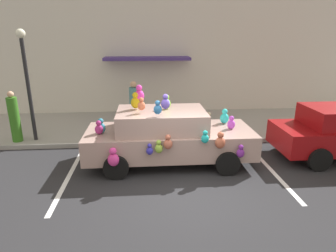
{
  "coord_description": "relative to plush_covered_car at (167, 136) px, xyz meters",
  "views": [
    {
      "loc": [
        -0.85,
        -5.96,
        3.53
      ],
      "look_at": [
        -0.19,
        2.29,
        0.9
      ],
      "focal_mm": 30.99,
      "sensor_mm": 36.0,
      "label": 1
    }
  ],
  "objects": [
    {
      "name": "ground_plane",
      "position": [
        0.26,
        -1.68,
        -0.81
      ],
      "size": [
        60.0,
        60.0,
        0.0
      ],
      "primitive_type": "plane",
      "color": "#262628"
    },
    {
      "name": "sidewalk",
      "position": [
        0.26,
        3.32,
        -0.73
      ],
      "size": [
        24.0,
        4.0,
        0.15
      ],
      "primitive_type": "cube",
      "color": "gray",
      "rests_on": "ground"
    },
    {
      "name": "storefront_building",
      "position": [
        0.25,
        5.47,
        2.39
      ],
      "size": [
        24.0,
        1.25,
        6.4
      ],
      "color": "beige",
      "rests_on": "ground"
    },
    {
      "name": "parking_stripe_front",
      "position": [
        2.78,
        -0.68,
        -0.8
      ],
      "size": [
        0.12,
        3.6,
        0.01
      ],
      "primitive_type": "cube",
      "color": "silver",
      "rests_on": "ground"
    },
    {
      "name": "parking_stripe_rear",
      "position": [
        -2.62,
        -0.68,
        -0.8
      ],
      "size": [
        0.12,
        3.6,
        0.01
      ],
      "primitive_type": "cube",
      "color": "silver",
      "rests_on": "ground"
    },
    {
      "name": "plush_covered_car",
      "position": [
        0.0,
        0.0,
        0.0
      ],
      "size": [
        4.63,
        2.13,
        2.21
      ],
      "color": "#A5867B",
      "rests_on": "ground"
    },
    {
      "name": "teddy_bear_on_sidewalk",
      "position": [
        1.49,
        1.87,
        -0.28
      ],
      "size": [
        0.42,
        0.35,
        0.81
      ],
      "color": "beige",
      "rests_on": "sidewalk"
    },
    {
      "name": "street_lamp_post",
      "position": [
        -4.29,
        1.82,
        1.54
      ],
      "size": [
        0.28,
        0.28,
        3.54
      ],
      "color": "black",
      "rests_on": "sidewalk"
    },
    {
      "name": "pedestrian_near_shopfront",
      "position": [
        -4.83,
        1.73,
        0.12
      ],
      "size": [
        0.32,
        0.32,
        1.67
      ],
      "color": "#336F1D",
      "rests_on": "sidewalk"
    },
    {
      "name": "pedestrian_walking_past",
      "position": [
        -1.04,
        3.5,
        0.11
      ],
      "size": [
        0.36,
        0.36,
        1.66
      ],
      "color": "teal",
      "rests_on": "sidewalk"
    }
  ]
}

